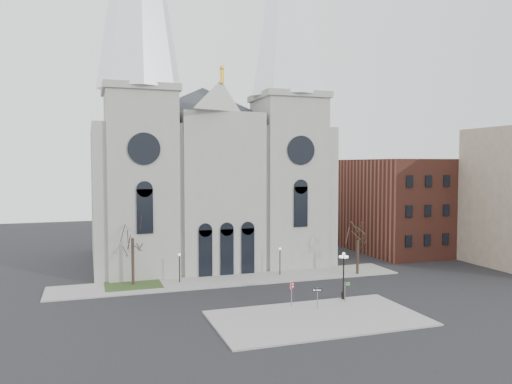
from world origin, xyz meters
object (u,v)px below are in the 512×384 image
object	(u,v)px
globe_lamp	(344,270)
one_way_sign	(317,294)
stop_sign	(291,288)
street_name_sign	(346,290)

from	to	relation	value
globe_lamp	one_way_sign	world-z (taller)	globe_lamp
stop_sign	globe_lamp	xyz separation A→B (m)	(5.77, 0.70, 1.18)
stop_sign	globe_lamp	size ratio (longest dim) A/B	0.52
globe_lamp	street_name_sign	bearing A→B (deg)	-107.03
one_way_sign	street_name_sign	bearing A→B (deg)	34.10
globe_lamp	street_name_sign	world-z (taller)	globe_lamp
stop_sign	globe_lamp	bearing A→B (deg)	-16.89
stop_sign	street_name_sign	distance (m)	5.50
globe_lamp	street_name_sign	distance (m)	2.00
street_name_sign	one_way_sign	bearing A→B (deg)	-166.20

